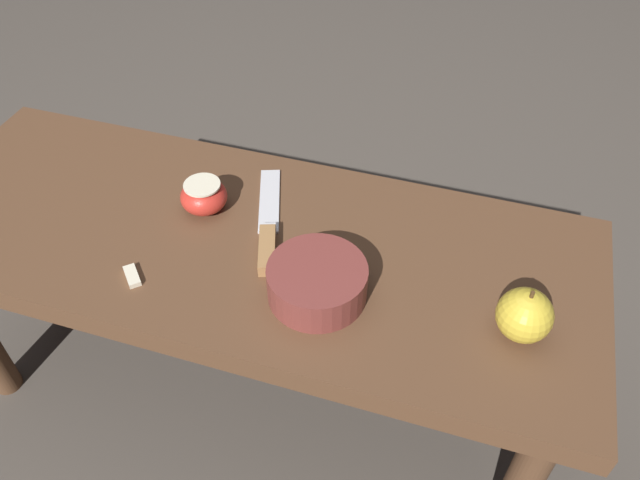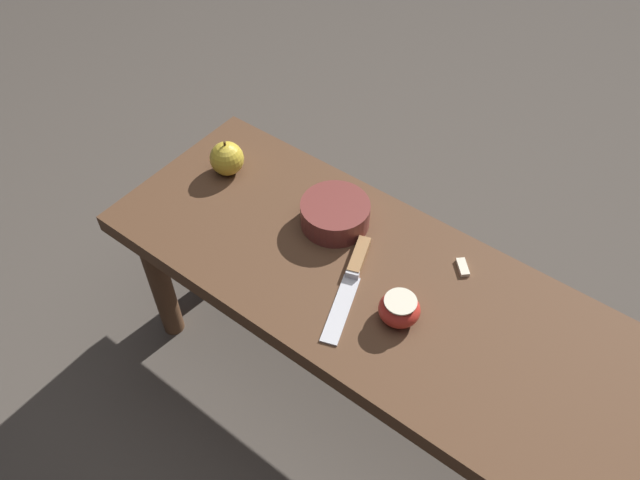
% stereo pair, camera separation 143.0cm
% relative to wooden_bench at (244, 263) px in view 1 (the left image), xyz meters
% --- Properties ---
extents(ground_plane, '(8.00, 8.00, 0.00)m').
position_rel_wooden_bench_xyz_m(ground_plane, '(0.00, 0.00, -0.36)').
color(ground_plane, '#4C443D').
extents(wooden_bench, '(1.09, 0.42, 0.42)m').
position_rel_wooden_bench_xyz_m(wooden_bench, '(0.00, 0.00, 0.00)').
color(wooden_bench, brown).
rests_on(wooden_bench, ground_plane).
extents(knife, '(0.11, 0.24, 0.02)m').
position_rel_wooden_bench_xyz_m(knife, '(0.04, 0.01, 0.07)').
color(knife, silver).
rests_on(knife, wooden_bench).
extents(apple_whole, '(0.07, 0.07, 0.08)m').
position_rel_wooden_bench_xyz_m(apple_whole, '(0.42, -0.06, 0.10)').
color(apple_whole, gold).
rests_on(apple_whole, wooden_bench).
extents(apple_cut, '(0.07, 0.07, 0.05)m').
position_rel_wooden_bench_xyz_m(apple_cut, '(-0.08, 0.04, 0.09)').
color(apple_cut, red).
rests_on(apple_cut, wooden_bench).
extents(apple_slice_near_knife, '(0.04, 0.04, 0.01)m').
position_rel_wooden_bench_xyz_m(apple_slice_near_knife, '(-0.12, -0.13, 0.06)').
color(apple_slice_near_knife, beige).
rests_on(apple_slice_near_knife, wooden_bench).
extents(bowl, '(0.14, 0.14, 0.05)m').
position_rel_wooden_bench_xyz_m(bowl, '(0.15, -0.07, 0.08)').
color(bowl, brown).
rests_on(bowl, wooden_bench).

